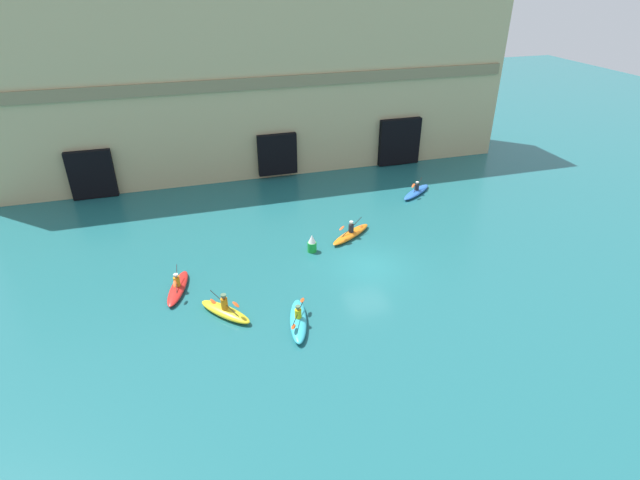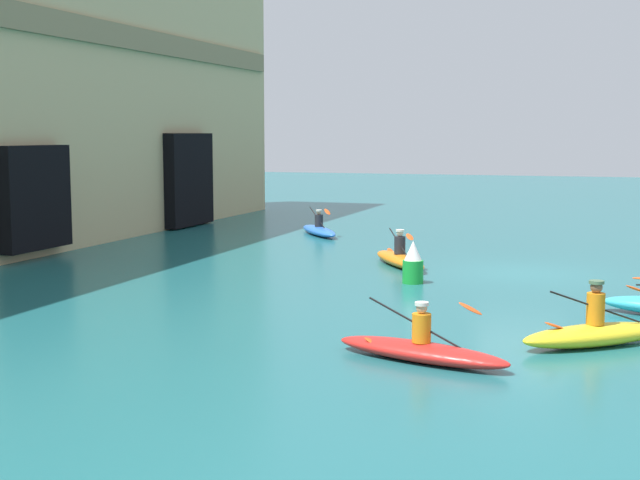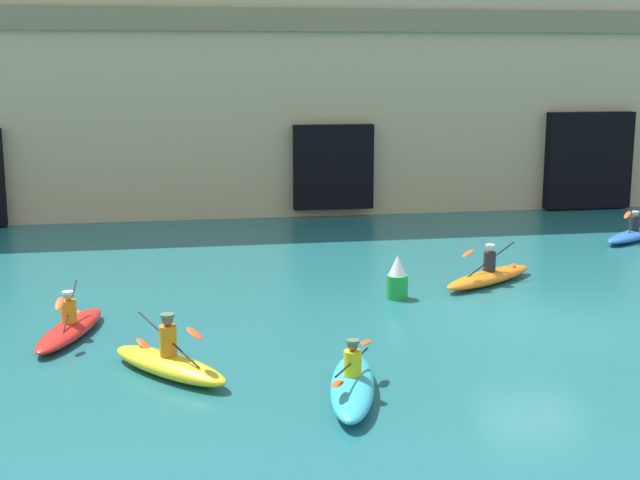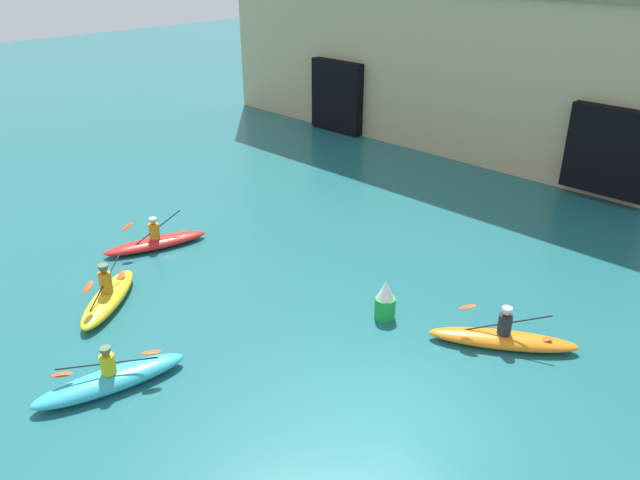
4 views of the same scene
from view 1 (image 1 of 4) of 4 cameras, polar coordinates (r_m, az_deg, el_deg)
The scene contains 8 objects.
ground_plane at distance 28.63m, azimuth 5.56°, elevation -3.03°, with size 120.00×120.00×0.00m, color #1E6066.
cliff_bluff at distance 41.50m, azimuth -7.54°, elevation 17.20°, with size 41.12×6.23×13.61m.
kayak_red at distance 27.41m, azimuth -15.94°, elevation -5.24°, with size 1.65×3.37×1.11m.
kayak_cyan at distance 24.13m, azimuth -2.50°, elevation -9.15°, with size 1.53×3.45×1.08m.
kayak_orange at distance 31.48m, azimuth 3.55°, elevation 0.71°, with size 3.35×2.57×1.10m.
kayak_blue at distance 38.13m, azimuth 10.95°, elevation 5.45°, with size 3.28×2.66×1.10m.
kayak_yellow at distance 25.09m, azimuth -10.79°, elevation -7.97°, with size 2.58×2.89×1.23m.
marker_buoy at distance 29.70m, azimuth -0.92°, elevation -0.44°, with size 0.55×0.55×1.13m.
Camera 1 is at (-9.59, -22.31, 15.17)m, focal length 28.00 mm.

